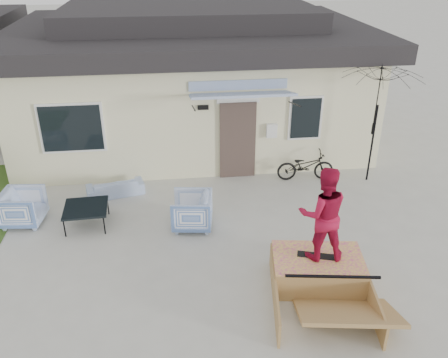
{
  "coord_description": "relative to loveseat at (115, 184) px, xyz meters",
  "views": [
    {
      "loc": [
        -0.79,
        -6.91,
        5.78
      ],
      "look_at": [
        0.3,
        1.8,
        1.3
      ],
      "focal_mm": 37.57,
      "sensor_mm": 36.0,
      "label": 1
    }
  ],
  "objects": [
    {
      "name": "ground",
      "position": [
        2.22,
        -3.83,
        -0.28
      ],
      "size": [
        90.0,
        90.0,
        0.0
      ],
      "primitive_type": "plane",
      "color": "#B1AFA4",
      "rests_on": "ground"
    },
    {
      "name": "house",
      "position": [
        2.22,
        4.16,
        1.67
      ],
      "size": [
        10.8,
        8.49,
        4.1
      ],
      "color": "beige",
      "rests_on": "ground"
    },
    {
      "name": "loveseat",
      "position": [
        0.0,
        0.0,
        0.0
      ],
      "size": [
        1.47,
        0.72,
        0.55
      ],
      "primitive_type": "imported",
      "rotation": [
        0.0,
        0.0,
        3.37
      ],
      "color": "#4970BA",
      "rests_on": "ground"
    },
    {
      "name": "armchair_left",
      "position": [
        -1.94,
        -1.12,
        0.17
      ],
      "size": [
        0.89,
        0.94,
        0.88
      ],
      "primitive_type": "imported",
      "rotation": [
        0.0,
        0.0,
        1.47
      ],
      "color": "#4970BA",
      "rests_on": "ground"
    },
    {
      "name": "armchair_right",
      "position": [
        1.83,
        -1.75,
        0.17
      ],
      "size": [
        0.92,
        0.97,
        0.89
      ],
      "primitive_type": "imported",
      "rotation": [
        0.0,
        0.0,
        -1.71
      ],
      "color": "#4970BA",
      "rests_on": "ground"
    },
    {
      "name": "coffee_table",
      "position": [
        -0.52,
        -1.4,
        -0.04
      ],
      "size": [
        0.99,
        0.99,
        0.47
      ],
      "primitive_type": "cube",
      "rotation": [
        0.0,
        0.0,
        0.04
      ],
      "color": "black",
      "rests_on": "ground"
    },
    {
      "name": "bicycle",
      "position": [
        5.0,
        0.22,
        0.21
      ],
      "size": [
        1.55,
        0.61,
        0.97
      ],
      "primitive_type": "imported",
      "rotation": [
        0.0,
        0.0,
        1.52
      ],
      "color": "black",
      "rests_on": "ground"
    },
    {
      "name": "patio_umbrella",
      "position": [
        6.67,
        -0.01,
        1.47
      ],
      "size": [
        2.48,
        2.38,
        2.2
      ],
      "color": "black",
      "rests_on": "ground"
    },
    {
      "name": "skate_ramp",
      "position": [
        4.04,
        -3.99,
        0.0
      ],
      "size": [
        1.98,
        2.44,
        0.55
      ],
      "primitive_type": null,
      "rotation": [
        0.0,
        0.0,
        -0.15
      ],
      "color": "olive",
      "rests_on": "ground"
    },
    {
      "name": "skateboard",
      "position": [
        4.05,
        -3.93,
        0.3
      ],
      "size": [
        0.79,
        0.42,
        0.05
      ],
      "primitive_type": "cube",
      "rotation": [
        0.0,
        0.0,
        -0.31
      ],
      "color": "black",
      "rests_on": "skate_ramp"
    },
    {
      "name": "skater",
      "position": [
        4.05,
        -3.93,
        1.22
      ],
      "size": [
        0.94,
        0.75,
        1.8
      ],
      "primitive_type": "imported",
      "rotation": [
        0.0,
        0.0,
        3.05
      ],
      "color": "#A71032",
      "rests_on": "skateboard"
    }
  ]
}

